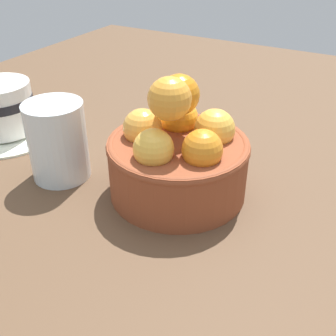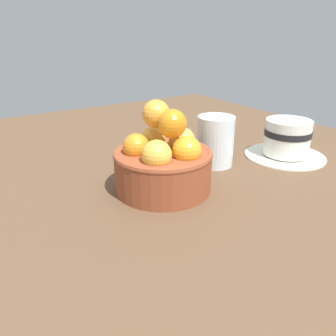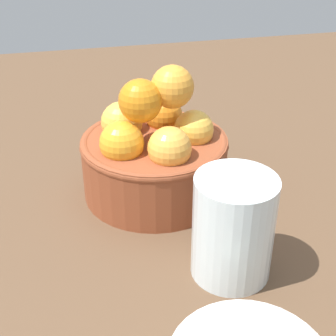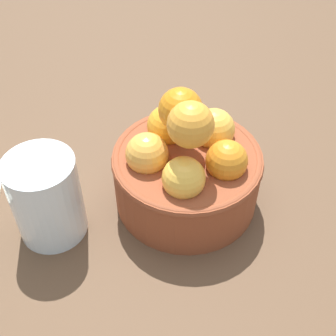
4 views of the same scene
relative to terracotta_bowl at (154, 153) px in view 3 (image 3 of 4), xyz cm
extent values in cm
cube|color=brown|center=(-0.03, -0.04, -6.85)|extent=(124.93, 109.17, 4.28)
cylinder|color=brown|center=(-0.03, -0.04, -1.55)|extent=(14.94, 14.94, 6.31)
torus|color=brown|center=(-0.03, -0.04, 1.20)|extent=(15.14, 15.14, 1.00)
sphere|color=#F4B542|center=(2.82, -2.85, 2.46)|extent=(4.36, 4.36, 4.36)
sphere|color=gold|center=(3.53, 1.80, 2.46)|extent=(4.34, 4.34, 4.34)
sphere|color=#F6AB43|center=(-0.68, 3.91, 2.46)|extent=(4.21, 4.21, 4.21)
sphere|color=#F7BA44|center=(-3.99, 0.56, 2.46)|extent=(4.05, 4.05, 4.05)
sphere|color=orange|center=(-1.82, -3.62, 2.46)|extent=(4.06, 4.06, 4.06)
sphere|color=orange|center=(1.40, 0.66, 6.14)|extent=(4.23, 4.23, 4.23)
sphere|color=orange|center=(-1.90, 0.23, 7.00)|extent=(4.23, 4.23, 4.23)
cylinder|color=silver|center=(-3.71, 13.51, -0.17)|extent=(6.71, 6.71, 9.08)
camera|label=1|loc=(-33.76, -17.83, 21.91)|focal=44.24mm
camera|label=2|loc=(40.89, -25.58, 19.04)|focal=36.21mm
camera|label=3|loc=(8.59, 42.81, 23.83)|focal=51.67mm
camera|label=4|loc=(-32.16, 2.70, 31.71)|focal=47.84mm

